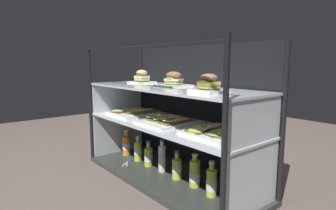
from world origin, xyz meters
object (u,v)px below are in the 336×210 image
at_px(juice_bottle_front_middle, 177,168).
at_px(juice_bottle_front_left_end, 149,157).
at_px(plated_roll_sandwich_near_right_corner, 174,81).
at_px(plated_roll_sandwich_far_left, 209,85).
at_px(juice_bottle_near_post, 138,151).
at_px(juice_bottle_front_second, 162,159).
at_px(open_sandwich_tray_far_left, 217,131).
at_px(juice_bottle_back_left, 195,174).
at_px(open_sandwich_tray_right_of_center, 135,112).
at_px(open_sandwich_tray_mid_left, 168,120).
at_px(juice_bottle_tucked_behind, 127,145).
at_px(juice_bottle_back_right, 211,183).
at_px(plated_roll_sandwich_near_left_corner, 142,78).
at_px(kitchen_scissors, 128,160).

bearing_deg(juice_bottle_front_middle, juice_bottle_front_left_end, -178.69).
height_order(plated_roll_sandwich_near_right_corner, plated_roll_sandwich_far_left, plated_roll_sandwich_far_left).
xyz_separation_m(juice_bottle_near_post, juice_bottle_front_second, (0.32, 0.01, 0.01)).
xyz_separation_m(open_sandwich_tray_far_left, juice_bottle_back_left, (-0.18, -0.01, -0.32)).
relative_size(plated_roll_sandwich_far_left, open_sandwich_tray_right_of_center, 0.47).
xyz_separation_m(open_sandwich_tray_mid_left, juice_bottle_front_middle, (0.10, -0.00, -0.33)).
xyz_separation_m(open_sandwich_tray_mid_left, juice_bottle_front_left_end, (-0.23, -0.01, -0.33)).
xyz_separation_m(open_sandwich_tray_far_left, juice_bottle_tucked_behind, (-1.02, -0.02, -0.32)).
bearing_deg(juice_bottle_front_middle, juice_bottle_near_post, -179.47).
bearing_deg(juice_bottle_back_left, juice_bottle_front_second, -178.59).
bearing_deg(juice_bottle_front_second, juice_bottle_near_post, -178.79).
bearing_deg(juice_bottle_front_middle, juice_bottle_tucked_behind, -179.61).
height_order(open_sandwich_tray_right_of_center, juice_bottle_back_right, open_sandwich_tray_right_of_center).
bearing_deg(juice_bottle_back_right, juice_bottle_front_left_end, -179.97).
relative_size(plated_roll_sandwich_near_right_corner, juice_bottle_tucked_behind, 0.91).
bearing_deg(juice_bottle_tucked_behind, open_sandwich_tray_right_of_center, 1.59).
relative_size(juice_bottle_front_second, juice_bottle_front_middle, 1.22).
relative_size(juice_bottle_tucked_behind, juice_bottle_back_left, 1.02).
bearing_deg(plated_roll_sandwich_near_left_corner, juice_bottle_front_second, -10.47).
bearing_deg(juice_bottle_tucked_behind, juice_bottle_back_right, -0.15).
relative_size(open_sandwich_tray_far_left, juice_bottle_tucked_behind, 1.63).
relative_size(plated_roll_sandwich_near_left_corner, open_sandwich_tray_far_left, 0.49).
xyz_separation_m(open_sandwich_tray_mid_left, kitchen_scissors, (-0.44, -0.08, -0.41)).
height_order(plated_roll_sandwich_near_right_corner, open_sandwich_tray_right_of_center, plated_roll_sandwich_near_right_corner).
distance_m(juice_bottle_front_left_end, kitchen_scissors, 0.23).
height_order(plated_roll_sandwich_near_right_corner, kitchen_scissors, plated_roll_sandwich_near_right_corner).
height_order(juice_bottle_tucked_behind, juice_bottle_near_post, juice_bottle_tucked_behind).
bearing_deg(open_sandwich_tray_far_left, kitchen_scissors, -174.01).
relative_size(open_sandwich_tray_mid_left, juice_bottle_front_second, 1.48).
height_order(juice_bottle_front_second, juice_bottle_front_middle, juice_bottle_front_second).
distance_m(plated_roll_sandwich_far_left, open_sandwich_tray_far_left, 0.29).
height_order(juice_bottle_front_left_end, kitchen_scissors, juice_bottle_front_left_end).
height_order(juice_bottle_tucked_behind, juice_bottle_front_middle, juice_bottle_tucked_behind).
xyz_separation_m(open_sandwich_tray_mid_left, juice_bottle_near_post, (-0.39, -0.01, -0.32)).
bearing_deg(juice_bottle_back_right, juice_bottle_back_left, 173.77).
xyz_separation_m(plated_roll_sandwich_near_right_corner, juice_bottle_front_second, (-0.06, -0.06, -0.59)).
bearing_deg(juice_bottle_back_right, open_sandwich_tray_right_of_center, 179.58).
bearing_deg(juice_bottle_back_left, juice_bottle_front_left_end, -177.93).
relative_size(plated_roll_sandwich_far_left, juice_bottle_front_second, 0.71).
distance_m(plated_roll_sandwich_near_right_corner, juice_bottle_back_right, 0.75).
distance_m(open_sandwich_tray_mid_left, juice_bottle_back_left, 0.42).
distance_m(plated_roll_sandwich_near_left_corner, juice_bottle_front_second, 0.69).
height_order(plated_roll_sandwich_near_left_corner, juice_bottle_back_left, plated_roll_sandwich_near_left_corner).
relative_size(open_sandwich_tray_mid_left, juice_bottle_front_left_end, 1.80).
height_order(open_sandwich_tray_mid_left, kitchen_scissors, open_sandwich_tray_mid_left).
height_order(plated_roll_sandwich_near_left_corner, open_sandwich_tray_far_left, plated_roll_sandwich_near_left_corner).
bearing_deg(juice_bottle_tucked_behind, juice_bottle_front_second, 0.77).
distance_m(juice_bottle_front_middle, juice_bottle_back_left, 0.17).
relative_size(plated_roll_sandwich_near_right_corner, juice_bottle_front_left_end, 1.02).
height_order(plated_roll_sandwich_far_left, juice_bottle_back_left, plated_roll_sandwich_far_left).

